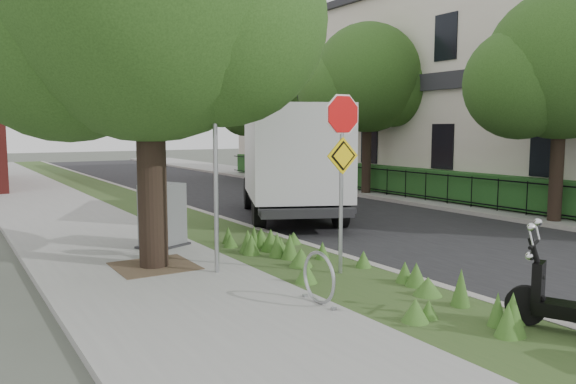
% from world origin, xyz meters
% --- Properties ---
extents(ground, '(120.00, 120.00, 0.00)m').
position_xyz_m(ground, '(0.00, 0.00, 0.00)').
color(ground, '#4C5147').
rests_on(ground, ground).
extents(sidewalk_near, '(3.50, 60.00, 0.12)m').
position_xyz_m(sidewalk_near, '(-4.25, 10.00, 0.06)').
color(sidewalk_near, gray).
rests_on(sidewalk_near, ground).
extents(verge, '(2.00, 60.00, 0.12)m').
position_xyz_m(verge, '(-1.50, 10.00, 0.06)').
color(verge, '#334E21').
rests_on(verge, ground).
extents(kerb_near, '(0.20, 60.00, 0.13)m').
position_xyz_m(kerb_near, '(-0.50, 10.00, 0.07)').
color(kerb_near, '#9E9991').
rests_on(kerb_near, ground).
extents(road, '(7.00, 60.00, 0.01)m').
position_xyz_m(road, '(3.00, 10.00, 0.01)').
color(road, black).
rests_on(road, ground).
extents(kerb_far, '(0.20, 60.00, 0.13)m').
position_xyz_m(kerb_far, '(6.50, 10.00, 0.07)').
color(kerb_far, '#9E9991').
rests_on(kerb_far, ground).
extents(footpath_far, '(3.20, 60.00, 0.12)m').
position_xyz_m(footpath_far, '(8.20, 10.00, 0.06)').
color(footpath_far, gray).
rests_on(footpath_far, ground).
extents(street_tree_main, '(6.21, 5.54, 7.66)m').
position_xyz_m(street_tree_main, '(-4.08, 2.86, 4.80)').
color(street_tree_main, black).
rests_on(street_tree_main, ground).
extents(bare_post, '(0.08, 0.08, 4.00)m').
position_xyz_m(bare_post, '(-3.20, 1.80, 2.12)').
color(bare_post, '#A5A8AD').
rests_on(bare_post, ground).
extents(bike_hoop, '(0.06, 0.78, 0.77)m').
position_xyz_m(bike_hoop, '(-2.70, -0.60, 0.50)').
color(bike_hoop, '#A5A8AD').
rests_on(bike_hoop, ground).
extents(sign_assembly, '(0.94, 0.08, 3.22)m').
position_xyz_m(sign_assembly, '(-1.40, 0.58, 2.33)').
color(sign_assembly, '#A5A8AD').
rests_on(sign_assembly, ground).
extents(fence_far, '(0.04, 24.00, 1.00)m').
position_xyz_m(fence_far, '(7.20, 10.00, 0.67)').
color(fence_far, black).
rests_on(fence_far, ground).
extents(hedge_far, '(1.00, 24.00, 1.10)m').
position_xyz_m(hedge_far, '(7.90, 10.00, 0.67)').
color(hedge_far, '#1B4E1D').
rests_on(hedge_far, footpath_far).
extents(terrace_houses, '(7.40, 26.40, 8.20)m').
position_xyz_m(terrace_houses, '(11.49, 10.00, 4.16)').
color(terrace_houses, beige).
rests_on(terrace_houses, ground).
extents(far_tree_a, '(4.60, 4.10, 6.22)m').
position_xyz_m(far_tree_a, '(6.94, 2.05, 4.13)').
color(far_tree_a, black).
rests_on(far_tree_a, ground).
extents(far_tree_b, '(4.83, 4.31, 6.56)m').
position_xyz_m(far_tree_b, '(6.94, 10.05, 4.37)').
color(far_tree_b, black).
rests_on(far_tree_b, ground).
extents(far_tree_c, '(4.37, 3.89, 5.93)m').
position_xyz_m(far_tree_c, '(6.94, 18.04, 3.95)').
color(far_tree_c, black).
rests_on(far_tree_c, ground).
extents(box_truck, '(4.65, 6.57, 2.79)m').
position_xyz_m(box_truck, '(1.44, 6.72, 1.81)').
color(box_truck, '#262628').
rests_on(box_truck, ground).
extents(utility_cabinet, '(1.19, 1.03, 1.34)m').
position_xyz_m(utility_cabinet, '(-3.27, 4.40, 0.76)').
color(utility_cabinet, '#262628').
rests_on(utility_cabinet, ground).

